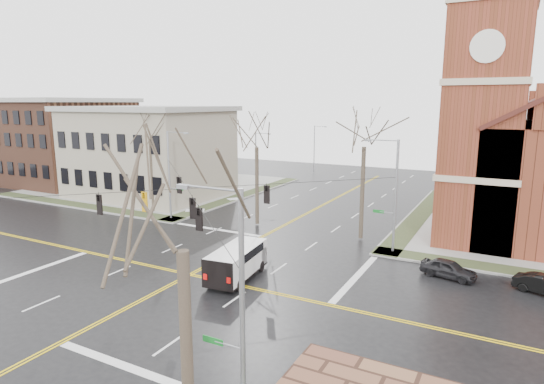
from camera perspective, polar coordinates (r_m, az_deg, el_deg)
The scene contains 18 objects.
ground at distance 33.13m, azimuth -10.22°, elevation -10.16°, with size 120.00×120.00×0.00m, color black.
sidewalks at distance 33.10m, azimuth -10.23°, elevation -10.04°, with size 80.00×80.00×0.17m.
road_markings at distance 33.13m, azimuth -10.22°, elevation -10.16°, with size 100.00×100.00×0.01m.
civic_building_a at distance 60.79m, azimuth -15.12°, elevation 4.69°, with size 18.00×14.00×11.00m, color gray.
civic_building_b at distance 76.97m, azimuth -25.12°, elevation 5.68°, with size 18.00×16.00×12.00m, color brown.
signal_pole_ne at distance 37.14m, azimuth 15.00°, elevation -0.09°, with size 2.75×0.22×9.00m.
signal_pole_nw at distance 47.50m, azimuth -12.63°, elevation 2.42°, with size 2.75×0.22×9.00m.
signal_pole_se at distance 16.49m, azimuth -4.31°, elevation -13.98°, with size 2.75×0.22×9.00m.
span_wires at distance 31.43m, azimuth -10.61°, elevation 0.43°, with size 23.02×23.02×0.03m.
traffic_signals at distance 31.07m, azimuth -11.33°, elevation -1.13°, with size 8.21×8.26×1.30m.
streetlight_north_a at distance 60.57m, azimuth -1.92°, elevation 4.06°, with size 2.30×0.20×8.00m.
streetlight_north_b at distance 78.43m, azimuth 5.42°, elevation 5.64°, with size 2.30×0.20×8.00m.
cargo_van at distance 31.80m, azimuth -4.25°, elevation -8.45°, with size 2.87×5.97×2.19m.
parked_car_a at distance 34.19m, azimuth 21.27°, elevation -8.95°, with size 1.50×3.74×1.27m, color black.
tree_nw_far at distance 50.91m, azimuth -15.06°, elevation 6.73°, with size 4.00×4.00×11.54m.
tree_nw_near at distance 43.82m, azimuth -1.94°, elevation 6.28°, with size 4.00×4.00×11.36m.
tree_ne at distance 39.65m, azimuth 11.51°, elevation 6.34°, with size 4.00×4.00×12.13m.
tree_se at distance 12.68m, azimuth -11.24°, elevation -5.03°, with size 4.00×4.00×11.69m.
Camera 1 is at (19.38, -24.07, 11.95)m, focal length 30.00 mm.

